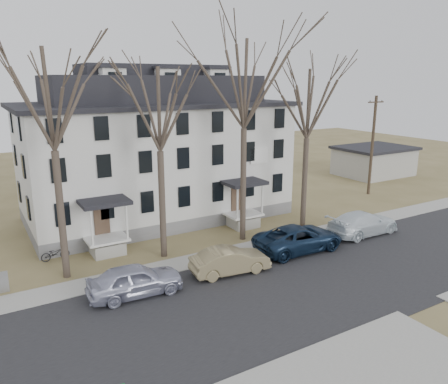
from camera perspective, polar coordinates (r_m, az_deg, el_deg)
ground at (r=23.60m, az=13.74°, el=-13.66°), size 120.00×120.00×0.00m
main_road at (r=24.88m, az=10.48°, el=-11.93°), size 120.00×10.00×0.04m
far_sidewalk at (r=29.23m, az=2.72°, el=-7.56°), size 120.00×2.00×0.08m
yellow_curb at (r=31.45m, az=11.32°, el=-6.21°), size 14.00×0.25×0.06m
boarding_house at (r=35.47m, az=-8.82°, el=5.27°), size 20.80×12.36×12.05m
distant_building at (r=54.40m, az=18.97°, el=3.89°), size 8.50×6.50×3.35m
tree_far_left at (r=24.71m, az=-21.89°, el=12.03°), size 8.40×8.40×13.72m
tree_mid_left at (r=26.37m, az=-8.56°, el=11.37°), size 7.80×7.80×12.74m
tree_center at (r=29.14m, az=2.68°, el=14.71°), size 9.00×9.00×14.70m
tree_mid_right at (r=32.51m, az=10.97°, el=11.84°), size 7.80×7.80×12.74m
utility_pole_far at (r=44.42m, az=18.81°, el=5.89°), size 2.00×0.28×9.50m
car_silver at (r=23.56m, az=-11.51°, el=-11.28°), size 5.05×2.25×1.69m
car_tan at (r=25.57m, az=0.81°, el=-9.02°), size 4.81×2.17×1.53m
car_navy at (r=29.18m, az=9.72°, el=-6.03°), size 6.16×3.00×1.69m
car_white at (r=33.26m, az=17.69°, el=-3.94°), size 5.82×2.43×1.68m
bicycle_left at (r=29.35m, az=-21.18°, el=-7.53°), size 1.74×0.67×0.90m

